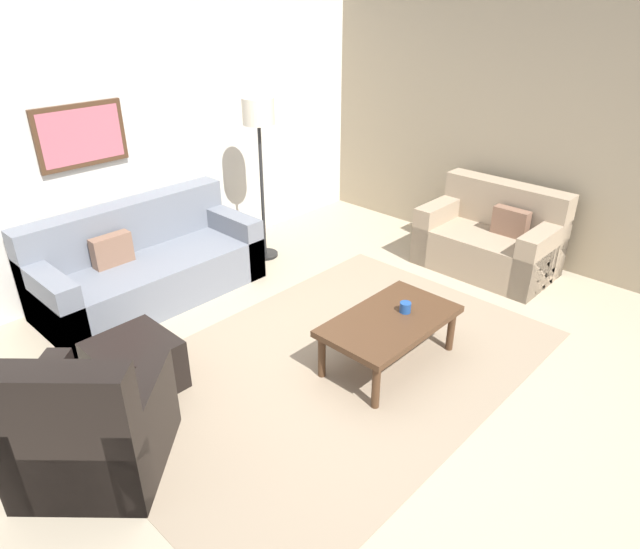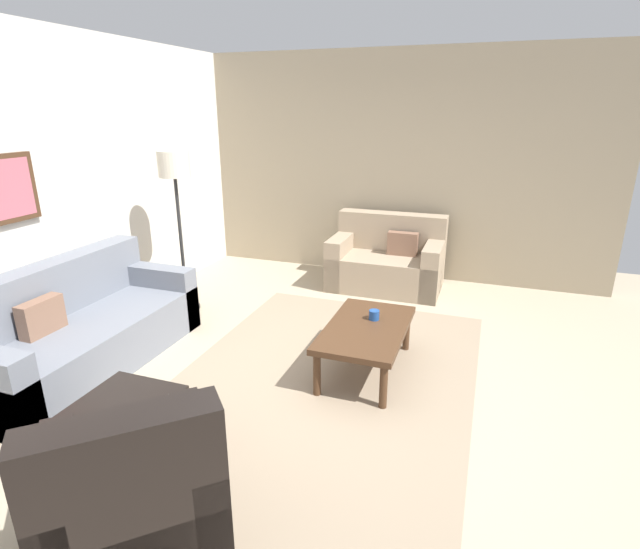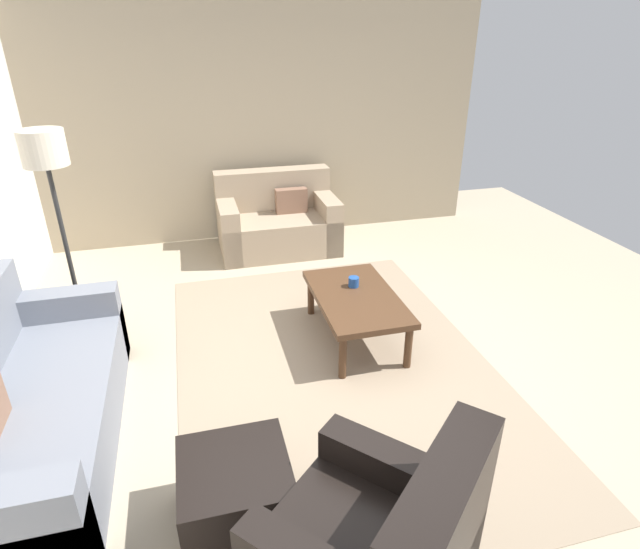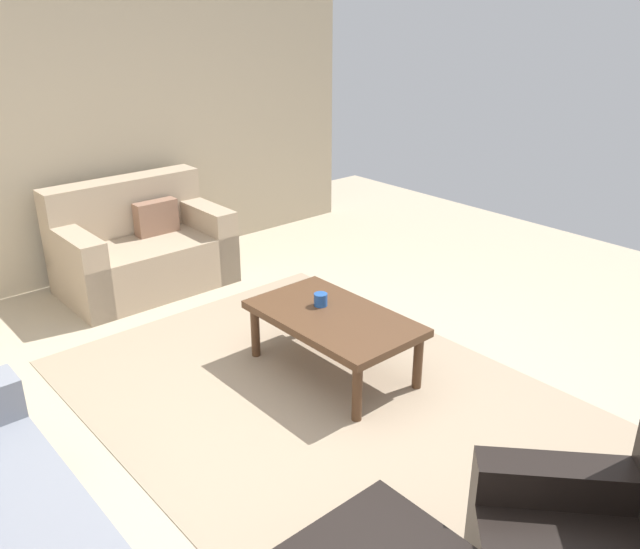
# 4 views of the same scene
# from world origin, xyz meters

# --- Properties ---
(ground_plane) EXTENTS (8.00, 8.00, 0.00)m
(ground_plane) POSITION_xyz_m (0.00, 0.00, 0.00)
(ground_plane) COLOR tan
(stone_feature_panel) EXTENTS (0.12, 5.20, 2.80)m
(stone_feature_panel) POSITION_xyz_m (3.00, 0.00, 1.40)
(stone_feature_panel) COLOR gray
(stone_feature_panel) RESTS_ON ground_plane
(area_rug) EXTENTS (3.53, 2.36, 0.01)m
(area_rug) POSITION_xyz_m (0.00, 0.00, 0.00)
(area_rug) COLOR gray
(area_rug) RESTS_ON ground_plane
(couch_loveseat) EXTENTS (0.83, 1.33, 0.88)m
(couch_loveseat) POSITION_xyz_m (2.47, -0.01, 0.30)
(couch_loveseat) COLOR gray
(couch_loveseat) RESTS_ON ground_plane
(coffee_table) EXTENTS (1.10, 0.64, 0.41)m
(coffee_table) POSITION_xyz_m (0.35, -0.28, 0.36)
(coffee_table) COLOR #472D1C
(coffee_table) RESTS_ON ground_plane
(cup) EXTENTS (0.09, 0.09, 0.08)m
(cup) POSITION_xyz_m (0.50, -0.30, 0.45)
(cup) COLOR #1E478C
(cup) RESTS_ON coffee_table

